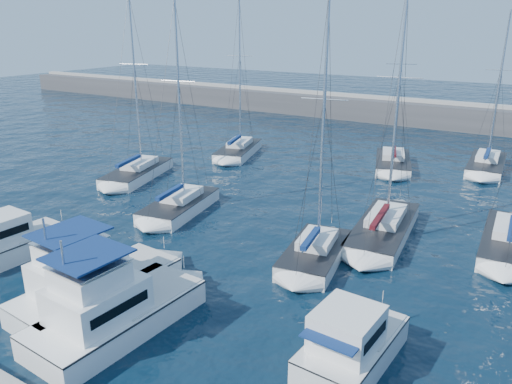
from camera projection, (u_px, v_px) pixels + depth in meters
The scene contains 14 objects.
ground at pixel (204, 289), 26.44m from camera, with size 220.00×220.00×0.00m, color black.
breakwater at pixel (434, 118), 68.11m from camera, with size 160.00×6.00×4.45m.
motor_yacht_port_outer at pixel (10, 243), 29.79m from camera, with size 3.09×6.23×3.20m.
motor_yacht_port_inner at pixel (91, 284), 24.66m from camera, with size 4.11×8.62×4.69m.
motor_yacht_stbd_inner at pixel (110, 311), 22.40m from camera, with size 4.11×8.37×4.69m.
motor_yacht_stbd_outer at pixel (350, 345), 20.31m from camera, with size 3.19×5.82×3.20m.
sailboat_mid_a at pixel (138, 172), 45.21m from camera, with size 5.11×8.89×16.06m.
sailboat_mid_b at pixel (180, 205), 37.05m from camera, with size 4.29×7.82×15.27m.
sailboat_mid_c at pixel (315, 253), 29.35m from camera, with size 4.00×7.01×15.16m.
sailboat_mid_d at pixel (384, 228), 32.89m from camera, with size 4.08×9.69×16.42m.
sailboat_mid_e at pixel (509, 241), 31.00m from camera, with size 3.48×8.74×15.23m.
sailboat_back_a at pixel (238, 150), 53.07m from camera, with size 5.26×8.76×16.37m.
sailboat_back_b at pixel (393, 162), 48.40m from camera, with size 5.43×8.66×15.65m.
sailboat_back_c at pixel (486, 165), 47.67m from camera, with size 3.49×8.55×14.85m.
Camera 1 is at (14.51, -18.50, 13.42)m, focal length 35.00 mm.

